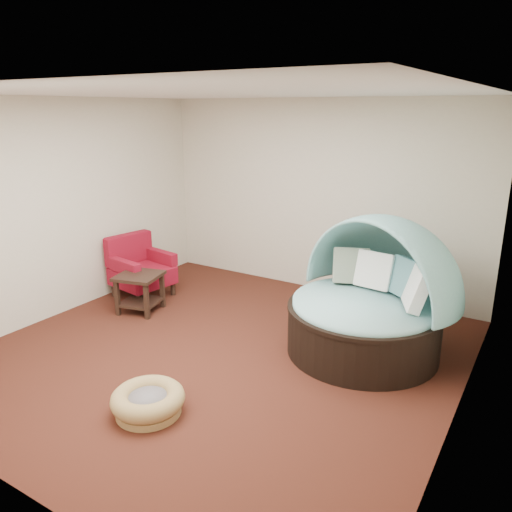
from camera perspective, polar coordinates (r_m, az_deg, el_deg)
The scene contains 9 objects.
floor at distance 5.77m, azimuth -4.08°, elevation -10.92°, with size 5.00×5.00×0.00m, color #4A2015.
wall_back at distance 7.40m, azimuth 7.07°, elevation 6.66°, with size 5.00×5.00×0.00m, color beige.
wall_left at distance 7.01m, azimuth -21.29°, elevation 5.10°, with size 5.00×5.00×0.00m, color beige.
wall_right at distance 4.36m, azimuth 23.37°, elevation -1.66°, with size 5.00×5.00×0.00m, color beige.
ceiling at distance 5.12m, azimuth -4.76°, elevation 18.09°, with size 5.00×5.00×0.00m, color white.
canopy_daybed at distance 5.68m, azimuth 13.04°, elevation -3.85°, with size 2.23×2.20×1.56m.
pet_basket at distance 4.79m, azimuth -12.24°, elevation -15.90°, with size 0.89×0.89×0.23m.
red_armchair at distance 7.48m, azimuth -13.13°, elevation -1.38°, with size 0.87×0.87×0.89m.
side_table at distance 6.90m, azimuth -13.14°, elevation -3.52°, with size 0.66×0.66×0.52m.
Camera 1 is at (3.01, -4.14, 2.67)m, focal length 35.00 mm.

